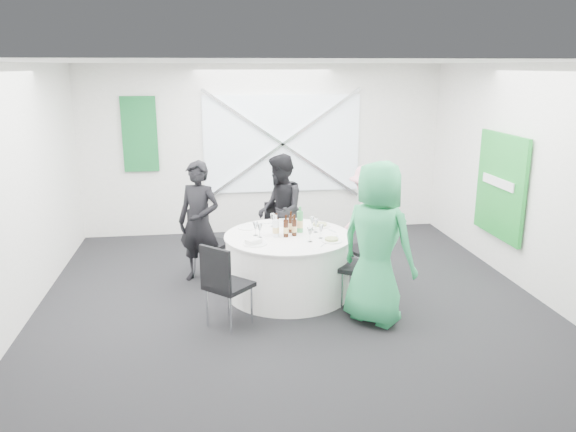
{
  "coord_description": "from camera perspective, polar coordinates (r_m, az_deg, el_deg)",
  "views": [
    {
      "loc": [
        -0.94,
        -6.29,
        2.76
      ],
      "look_at": [
        0.0,
        0.2,
        1.0
      ],
      "focal_mm": 35.0,
      "sensor_mm": 36.0,
      "label": 1
    }
  ],
  "objects": [
    {
      "name": "floor",
      "position": [
        6.93,
        0.24,
        -8.44
      ],
      "size": [
        6.0,
        6.0,
        0.0
      ],
      "primitive_type": "plane",
      "color": "black",
      "rests_on": "ground"
    },
    {
      "name": "ceiling",
      "position": [
        6.36,
        0.27,
        15.39
      ],
      "size": [
        6.0,
        6.0,
        0.0
      ],
      "primitive_type": "plane",
      "rotation": [
        3.14,
        0.0,
        0.0
      ],
      "color": "white",
      "rests_on": "wall_back"
    },
    {
      "name": "wall_back",
      "position": [
        9.43,
        -2.44,
        6.72
      ],
      "size": [
        6.0,
        0.0,
        6.0
      ],
      "primitive_type": "plane",
      "rotation": [
        1.57,
        0.0,
        0.0
      ],
      "color": "silver",
      "rests_on": "floor"
    },
    {
      "name": "wall_front",
      "position": [
        3.68,
        7.18,
        -6.78
      ],
      "size": [
        6.0,
        0.0,
        6.0
      ],
      "primitive_type": "plane",
      "rotation": [
        -1.57,
        0.0,
        0.0
      ],
      "color": "silver",
      "rests_on": "floor"
    },
    {
      "name": "wall_left",
      "position": [
        6.76,
        -25.82,
        1.9
      ],
      "size": [
        0.0,
        6.0,
        6.0
      ],
      "primitive_type": "plane",
      "rotation": [
        1.57,
        0.0,
        1.57
      ],
      "color": "silver",
      "rests_on": "floor"
    },
    {
      "name": "wall_right",
      "position": [
        7.54,
        23.47,
        3.39
      ],
      "size": [
        0.0,
        6.0,
        6.0
      ],
      "primitive_type": "plane",
      "rotation": [
        1.57,
        0.0,
        -1.57
      ],
      "color": "silver",
      "rests_on": "floor"
    },
    {
      "name": "window_panel",
      "position": [
        9.41,
        -0.6,
        7.33
      ],
      "size": [
        2.6,
        0.03,
        1.6
      ],
      "primitive_type": "cube",
      "color": "silver",
      "rests_on": "wall_back"
    },
    {
      "name": "window_brace_a",
      "position": [
        9.37,
        -0.56,
        7.3
      ],
      "size": [
        2.63,
        0.05,
        1.84
      ],
      "primitive_type": "cube",
      "rotation": [
        0.0,
        0.97,
        0.0
      ],
      "color": "silver",
      "rests_on": "window_panel"
    },
    {
      "name": "window_brace_b",
      "position": [
        9.37,
        -0.56,
        7.3
      ],
      "size": [
        2.63,
        0.05,
        1.84
      ],
      "primitive_type": "cube",
      "rotation": [
        0.0,
        -0.97,
        0.0
      ],
      "color": "silver",
      "rests_on": "window_panel"
    },
    {
      "name": "green_banner",
      "position": [
        9.36,
        -14.83,
        8.03
      ],
      "size": [
        0.55,
        0.04,
        1.2
      ],
      "primitive_type": "cube",
      "color": "#125E32",
      "rests_on": "wall_back"
    },
    {
      "name": "green_sign",
      "position": [
        8.06,
        20.77,
        2.88
      ],
      "size": [
        0.05,
        1.2,
        1.4
      ],
      "primitive_type": "cube",
      "color": "#198E2D",
      "rests_on": "wall_right"
    },
    {
      "name": "banquet_table",
      "position": [
        6.97,
        0.0,
        -4.92
      ],
      "size": [
        1.56,
        1.56,
        0.76
      ],
      "color": "white",
      "rests_on": "floor"
    },
    {
      "name": "chair_back",
      "position": [
        8.07,
        -1.02,
        -1.22
      ],
      "size": [
        0.4,
        0.41,
        0.86
      ],
      "rotation": [
        0.0,
        0.0,
        -0.02
      ],
      "color": "black",
      "rests_on": "floor"
    },
    {
      "name": "chair_back_left",
      "position": [
        7.56,
        -8.32,
        -2.04
      ],
      "size": [
        0.61,
        0.61,
        0.96
      ],
      "rotation": [
        0.0,
        0.0,
        0.93
      ],
      "color": "black",
      "rests_on": "floor"
    },
    {
      "name": "chair_back_right",
      "position": [
        7.54,
        7.96,
        -2.7
      ],
      "size": [
        0.49,
        0.48,
        0.83
      ],
      "rotation": [
        0.0,
        0.0,
        -1.22
      ],
      "color": "black",
      "rests_on": "floor"
    },
    {
      "name": "chair_front_right",
      "position": [
        6.55,
        8.37,
        -4.54
      ],
      "size": [
        0.63,
        0.63,
        0.99
      ],
      "rotation": [
        0.0,
        0.0,
        4.13
      ],
      "color": "black",
      "rests_on": "floor"
    },
    {
      "name": "chair_front_left",
      "position": [
        6.05,
        -6.59,
        -6.45
      ],
      "size": [
        0.6,
        0.6,
        0.94
      ],
      "rotation": [
        0.0,
        0.0,
        2.37
      ],
      "color": "black",
      "rests_on": "floor"
    },
    {
      "name": "person_man_back_left",
      "position": [
        7.36,
        -9.02,
        -0.62
      ],
      "size": [
        0.7,
        0.62,
        1.6
      ],
      "primitive_type": "imported",
      "rotation": [
        0.0,
        0.0,
        -0.51
      ],
      "color": "black",
      "rests_on": "floor"
    },
    {
      "name": "person_man_back",
      "position": [
        7.85,
        -0.8,
        0.53
      ],
      "size": [
        0.45,
        0.79,
        1.59
      ],
      "primitive_type": "imported",
      "rotation": [
        0.0,
        0.0,
        -1.61
      ],
      "color": "black",
      "rests_on": "floor"
    },
    {
      "name": "person_woman_pink",
      "position": [
        7.44,
        8.25,
        -0.63
      ],
      "size": [
        1.09,
        0.75,
        1.54
      ],
      "primitive_type": "imported",
      "rotation": [
        0.0,
        0.0,
        -2.82
      ],
      "color": "pink",
      "rests_on": "floor"
    },
    {
      "name": "person_woman_green",
      "position": [
        6.14,
        9.04,
        -2.76
      ],
      "size": [
        1.02,
        1.04,
        1.81
      ],
      "primitive_type": "imported",
      "rotation": [
        0.0,
        0.0,
        2.32
      ],
      "color": "#2A9A5A",
      "rests_on": "floor"
    },
    {
      "name": "plate_back",
      "position": [
        7.33,
        -0.5,
        -0.73
      ],
      "size": [
        0.28,
        0.28,
        0.01
      ],
      "color": "white",
      "rests_on": "banquet_table"
    },
    {
      "name": "plate_back_left",
      "position": [
        7.16,
        -4.08,
        -1.16
      ],
      "size": [
        0.27,
        0.27,
        0.01
      ],
      "color": "white",
      "rests_on": "banquet_table"
    },
    {
      "name": "plate_back_right",
      "position": [
        7.23,
        3.26,
        -0.93
      ],
      "size": [
        0.27,
        0.27,
        0.04
      ],
      "color": "white",
      "rests_on": "banquet_table"
    },
    {
      "name": "plate_front_right",
      "position": [
        6.62,
        4.45,
        -2.45
      ],
      "size": [
        0.24,
        0.24,
        0.04
      ],
      "color": "white",
      "rests_on": "banquet_table"
    },
    {
      "name": "plate_front_left",
      "position": [
        6.51,
        -3.4,
        -2.81
      ],
      "size": [
        0.28,
        0.28,
        0.01
      ],
      "color": "white",
      "rests_on": "banquet_table"
    },
    {
      "name": "napkin",
      "position": [
        6.49,
        -3.52,
        -2.58
      ],
      "size": [
        0.21,
        0.19,
        0.05
      ],
      "primitive_type": "cube",
      "rotation": [
        0.0,
        0.0,
        0.59
      ],
      "color": "white",
      "rests_on": "plate_front_left"
    },
    {
      "name": "beer_bottle_a",
      "position": [
        6.83,
        -1.17,
        -1.09
      ],
      "size": [
        0.06,
        0.06,
        0.27
      ],
      "color": "#361709",
      "rests_on": "banquet_table"
    },
    {
      "name": "beer_bottle_b",
      "position": [
        6.92,
        0.29,
        -0.85
      ],
      "size": [
        0.06,
        0.06,
        0.28
      ],
      "color": "#361709",
      "rests_on": "banquet_table"
    },
    {
      "name": "beer_bottle_c",
      "position": [
        6.8,
        0.64,
        -1.17
      ],
      "size": [
        0.06,
        0.06,
        0.27
      ],
      "color": "#361709",
      "rests_on": "banquet_table"
    },
    {
      "name": "beer_bottle_d",
      "position": [
        6.74,
        -0.22,
        -1.28
      ],
      "size": [
        0.06,
        0.06,
        0.27
      ],
      "color": "#361709",
      "rests_on": "banquet_table"
    },
    {
      "name": "green_water_bottle",
      "position": [
        6.93,
        1.23,
        -0.61
      ],
      "size": [
        0.08,
        0.08,
        0.33
      ],
      "color": "#3A9850",
      "rests_on": "banquet_table"
    },
    {
      "name": "clear_water_bottle",
      "position": [
        6.76,
        -1.24,
        -1.27
      ],
      "size": [
        0.08,
        0.08,
        0.27
      ],
      "color": "white",
      "rests_on": "banquet_table"
    },
    {
      "name": "wine_glass_a",
      "position": [
        6.73,
        -2.9,
        -1.16
      ],
      "size": [
        0.07,
        0.07,
        0.17
      ],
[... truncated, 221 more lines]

